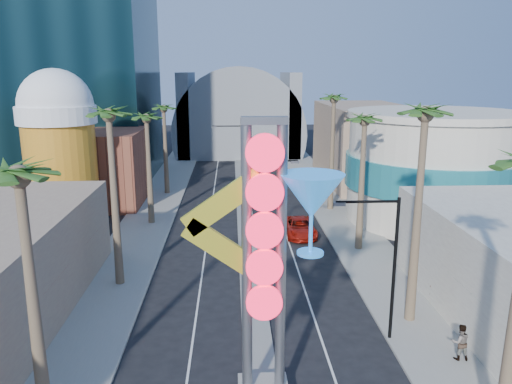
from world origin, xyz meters
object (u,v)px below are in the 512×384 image
object	(u,v)px
neon_sign	(284,246)
pedestrian_b	(460,342)
red_pickup	(300,227)
pedestrian_a	(434,290)

from	to	relation	value
neon_sign	pedestrian_b	xyz separation A→B (m)	(9.21, 2.80, -6.22)
neon_sign	pedestrian_b	distance (m)	11.46
neon_sign	red_pickup	world-z (taller)	neon_sign
red_pickup	pedestrian_a	bearing A→B (deg)	-65.23
neon_sign	pedestrian_a	world-z (taller)	neon_sign
red_pickup	pedestrian_b	distance (m)	20.79
neon_sign	pedestrian_a	size ratio (longest dim) A/B	7.93
pedestrian_a	pedestrian_b	bearing A→B (deg)	76.39
red_pickup	pedestrian_b	xyz separation A→B (m)	(5.32, -20.09, 0.32)
pedestrian_a	pedestrian_b	distance (m)	6.47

